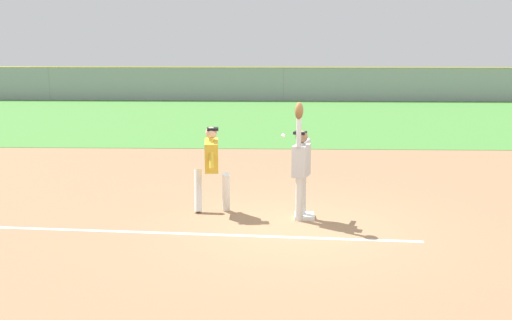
# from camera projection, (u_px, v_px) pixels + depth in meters

# --- Properties ---
(ground_plane) EXTENTS (73.46, 73.46, 0.00)m
(ground_plane) POSITION_uv_depth(u_px,v_px,m) (298.00, 228.00, 11.34)
(ground_plane) COLOR #936D4C
(outfield_grass) EXTENTS (50.87, 14.43, 0.01)m
(outfield_grass) POSITION_uv_depth(u_px,v_px,m) (285.00, 118.00, 26.21)
(outfield_grass) COLOR #478438
(outfield_grass) RESTS_ON ground_plane
(chalk_foul_line) EXTENTS (11.97, 0.99, 0.01)m
(chalk_foul_line) POSITION_uv_depth(u_px,v_px,m) (86.00, 230.00, 11.18)
(chalk_foul_line) COLOR white
(chalk_foul_line) RESTS_ON ground_plane
(first_base) EXTENTS (0.38, 0.38, 0.08)m
(first_base) POSITION_uv_depth(u_px,v_px,m) (304.00, 216.00, 11.94)
(first_base) COLOR white
(first_base) RESTS_ON ground_plane
(fielder) EXTENTS (0.39, 0.88, 2.28)m
(fielder) POSITION_uv_depth(u_px,v_px,m) (301.00, 162.00, 11.65)
(fielder) COLOR silver
(fielder) RESTS_ON ground_plane
(runner) EXTENTS (0.76, 0.85, 1.72)m
(runner) POSITION_uv_depth(u_px,v_px,m) (212.00, 163.00, 12.16)
(runner) COLOR white
(runner) RESTS_ON ground_plane
(baseball) EXTENTS (0.07, 0.07, 0.07)m
(baseball) POSITION_uv_depth(u_px,v_px,m) (283.00, 135.00, 11.59)
(baseball) COLOR white
(outfield_fence) EXTENTS (50.95, 0.08, 1.81)m
(outfield_fence) POSITION_uv_depth(u_px,v_px,m) (283.00, 84.00, 33.09)
(outfield_fence) COLOR #93999E
(outfield_fence) RESTS_ON ground_plane
(parked_car_tan) EXTENTS (4.47, 2.25, 1.25)m
(parked_car_tan) POSITION_uv_depth(u_px,v_px,m) (216.00, 83.00, 37.12)
(parked_car_tan) COLOR tan
(parked_car_tan) RESTS_ON ground_plane
(parked_car_blue) EXTENTS (4.48, 2.27, 1.25)m
(parked_car_blue) POSITION_uv_depth(u_px,v_px,m) (293.00, 83.00, 37.12)
(parked_car_blue) COLOR #23389E
(parked_car_blue) RESTS_ON ground_plane
(parked_car_red) EXTENTS (4.52, 2.37, 1.25)m
(parked_car_red) POSITION_uv_depth(u_px,v_px,m) (374.00, 82.00, 37.34)
(parked_car_red) COLOR #B21E1E
(parked_car_red) RESTS_ON ground_plane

